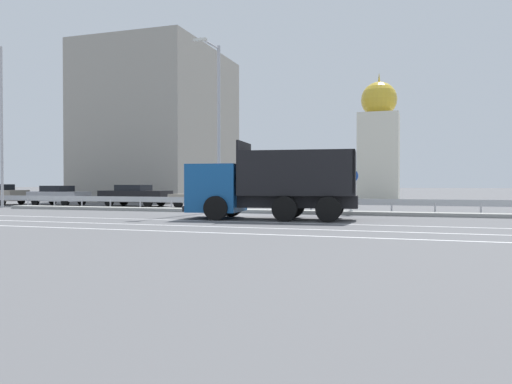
% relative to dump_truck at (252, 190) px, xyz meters
% --- Properties ---
extents(ground_plane, '(320.00, 320.00, 0.00)m').
position_rel_dump_truck_xyz_m(ground_plane, '(-1.51, 2.42, -1.25)').
color(ground_plane, '#565659').
extents(lane_strip_0, '(56.37, 0.16, 0.01)m').
position_rel_dump_truck_xyz_m(lane_strip_0, '(0.95, -1.71, -1.25)').
color(lane_strip_0, silver).
rests_on(lane_strip_0, ground_plane).
extents(lane_strip_1, '(56.37, 0.16, 0.01)m').
position_rel_dump_truck_xyz_m(lane_strip_1, '(0.95, -4.18, -1.25)').
color(lane_strip_1, silver).
rests_on(lane_strip_1, ground_plane).
extents(lane_strip_2, '(56.37, 0.16, 0.01)m').
position_rel_dump_truck_xyz_m(lane_strip_2, '(0.95, -6.26, -1.25)').
color(lane_strip_2, silver).
rests_on(lane_strip_2, ground_plane).
extents(median_island, '(31.00, 1.10, 0.18)m').
position_rel_dump_truck_xyz_m(median_island, '(-1.51, 4.33, -1.16)').
color(median_island, gray).
rests_on(median_island, ground_plane).
extents(median_guardrail, '(56.37, 0.09, 0.78)m').
position_rel_dump_truck_xyz_m(median_guardrail, '(-1.51, 5.18, -0.69)').
color(median_guardrail, '#9EA0A5').
rests_on(median_guardrail, ground_plane).
extents(dump_truck, '(7.54, 3.31, 3.39)m').
position_rel_dump_truck_xyz_m(dump_truck, '(0.00, 0.00, 0.00)').
color(dump_truck, '#144C8C').
rests_on(dump_truck, ground_plane).
extents(median_road_sign, '(0.73, 0.16, 2.31)m').
position_rel_dump_truck_xyz_m(median_road_sign, '(3.81, 4.33, -0.04)').
color(median_road_sign, white).
rests_on(median_road_sign, ground_plane).
extents(street_lamp_0, '(0.71, 1.84, 10.31)m').
position_rel_dump_truck_xyz_m(street_lamp_0, '(-18.39, 4.36, 4.35)').
color(street_lamp_0, '#ADADB2').
rests_on(street_lamp_0, ground_plane).
extents(street_lamp_1, '(0.71, 2.32, 9.05)m').
position_rel_dump_truck_xyz_m(street_lamp_1, '(-3.38, 4.23, 3.77)').
color(street_lamp_1, '#ADADB2').
rests_on(street_lamp_1, ground_plane).
extents(parked_car_1, '(4.55, 2.09, 1.41)m').
position_rel_dump_truck_xyz_m(parked_car_1, '(-17.39, 8.50, -0.53)').
color(parked_car_1, '#A3A3A8').
rests_on(parked_car_1, ground_plane).
extents(parked_car_2, '(4.78, 1.98, 1.47)m').
position_rel_dump_truck_xyz_m(parked_car_2, '(-11.43, 8.97, -0.49)').
color(parked_car_2, black).
rests_on(parked_car_2, ground_plane).
extents(parked_car_3, '(3.85, 1.91, 1.34)m').
position_rel_dump_truck_xyz_m(parked_car_3, '(-6.31, 8.52, -0.57)').
color(parked_car_3, gray).
rests_on(parked_car_3, ground_plane).
extents(background_building_0, '(10.60, 13.81, 13.74)m').
position_rel_dump_truck_xyz_m(background_building_0, '(-15.94, 20.67, 5.61)').
color(background_building_0, gray).
rests_on(background_building_0, ground_plane).
extents(church_tower, '(3.60, 3.60, 11.72)m').
position_rel_dump_truck_xyz_m(church_tower, '(3.52, 26.07, 4.02)').
color(church_tower, silver).
rests_on(church_tower, ground_plane).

